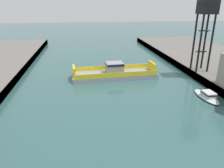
# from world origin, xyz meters

# --- Properties ---
(chain_ferry) EXTENTS (20.70, 7.46, 3.77)m
(chain_ferry) POSITION_xyz_m (1.97, 39.01, 1.13)
(chain_ferry) COLOR #939399
(chain_ferry) RESTS_ON ground
(moored_boat_near_right) EXTENTS (2.70, 7.49, 1.49)m
(moored_boat_near_right) POSITION_xyz_m (17.73, 24.24, 0.55)
(moored_boat_near_right) COLOR white
(moored_boat_near_right) RESTS_ON ground
(crane_tower) EXTENTS (3.61, 3.61, 16.11)m
(crane_tower) POSITION_xyz_m (22.55, 36.66, 14.62)
(crane_tower) COLOR black
(crane_tower) RESTS_ON quay_right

